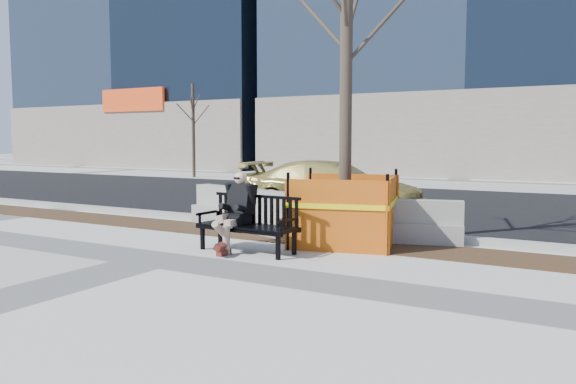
# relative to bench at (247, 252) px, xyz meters

# --- Properties ---
(ground) EXTENTS (120.00, 120.00, 0.00)m
(ground) POSITION_rel_bench_xyz_m (-0.87, -1.12, 0.00)
(ground) COLOR beige
(ground) RESTS_ON ground
(mulch_strip) EXTENTS (40.00, 1.20, 0.02)m
(mulch_strip) POSITION_rel_bench_xyz_m (-0.87, 1.48, 0.00)
(mulch_strip) COLOR #47301C
(mulch_strip) RESTS_ON ground
(asphalt_street) EXTENTS (60.00, 10.40, 0.01)m
(asphalt_street) POSITION_rel_bench_xyz_m (-0.87, 7.68, 0.00)
(asphalt_street) COLOR black
(asphalt_street) RESTS_ON ground
(curb) EXTENTS (60.00, 0.25, 0.12)m
(curb) POSITION_rel_bench_xyz_m (-0.87, 2.43, 0.06)
(curb) COLOR #9E9B93
(curb) RESTS_ON ground
(bench) EXTENTS (1.73, 0.72, 0.90)m
(bench) POSITION_rel_bench_xyz_m (0.00, 0.00, 0.00)
(bench) COLOR black
(bench) RESTS_ON ground
(seated_man) EXTENTS (0.58, 0.91, 1.24)m
(seated_man) POSITION_rel_bench_xyz_m (-0.23, 0.06, 0.00)
(seated_man) COLOR black
(seated_man) RESTS_ON ground
(tree_fence) EXTENTS (3.04, 3.04, 6.26)m
(tree_fence) POSITION_rel_bench_xyz_m (1.05, 1.40, 0.00)
(tree_fence) COLOR orange
(tree_fence) RESTS_ON ground
(sedan) EXTENTS (4.57, 2.35, 1.27)m
(sedan) POSITION_rel_bench_xyz_m (-0.75, 4.84, 0.00)
(sedan) COLOR #A09144
(sedan) RESTS_ON ground
(jersey_barrier_left) EXTENTS (2.90, 1.46, 0.82)m
(jersey_barrier_left) POSITION_rel_bench_xyz_m (-1.36, 1.89, 0.00)
(jersey_barrier_left) COLOR gray
(jersey_barrier_left) RESTS_ON ground
(jersey_barrier_right) EXTENTS (2.66, 1.21, 0.75)m
(jersey_barrier_right) POSITION_rel_bench_xyz_m (1.57, 1.94, 0.00)
(jersey_barrier_right) COLOR gray
(jersey_barrier_right) RESTS_ON ground
(far_tree_left) EXTENTS (2.01, 2.01, 4.71)m
(far_tree_left) POSITION_rel_bench_xyz_m (-12.14, 13.73, 0.00)
(far_tree_left) COLOR #45382C
(far_tree_left) RESTS_ON ground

